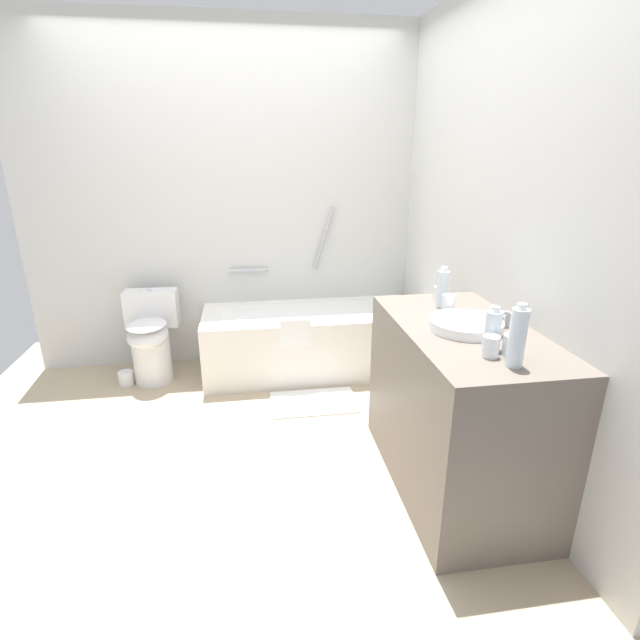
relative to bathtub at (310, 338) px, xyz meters
The scene contains 17 objects.
ground_plane 1.12m from the bathtub, 119.23° to the right, with size 3.79×3.79×0.00m, color tan.
wall_back_tiled 1.21m from the bathtub, 144.51° to the left, with size 3.19×0.10×2.58m, color silver.
wall_right_mirror 1.66m from the bathtub, 46.11° to the right, with size 0.10×2.95×2.58m, color silver.
bathtub is the anchor object (origin of this frame).
toilet 1.21m from the bathtub, behind, with size 0.39×0.51×0.68m.
vanity_counter 1.59m from the bathtub, 69.39° to the right, with size 0.61×1.15×0.88m, color #6B6056.
sink_basin 1.72m from the bathtub, 70.14° to the right, with size 0.34×0.34×0.05m, color white.
sink_faucet 1.80m from the bathtub, 63.70° to the right, with size 0.12×0.15×0.08m.
water_bottle_0 1.95m from the bathtub, 72.53° to the right, with size 0.07×0.07×0.19m.
water_bottle_1 2.12m from the bathtub, 73.82° to the right, with size 0.07×0.07×0.26m.
water_bottle_2 1.47m from the bathtub, 64.04° to the right, with size 0.06×0.06×0.22m.
drinking_glass_0 1.36m from the bathtub, 59.90° to the right, with size 0.06×0.06×0.08m, color white.
drinking_glass_1 1.99m from the bathtub, 74.41° to the right, with size 0.07×0.07×0.09m, color white.
drinking_glass_2 2.02m from the bathtub, 71.69° to the right, with size 0.08×0.08×0.09m, color white.
drinking_glass_3 1.54m from the bathtub, 66.84° to the right, with size 0.06×0.06×0.10m, color white.
bath_mat 0.61m from the bathtub, 94.83° to the right, with size 0.59×0.36×0.01m, color white.
toilet_paper_roll 1.42m from the bathtub, behind, with size 0.11×0.11×0.10m, color white.
Camera 1 is at (0.08, -2.55, 1.68)m, focal length 27.01 mm.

